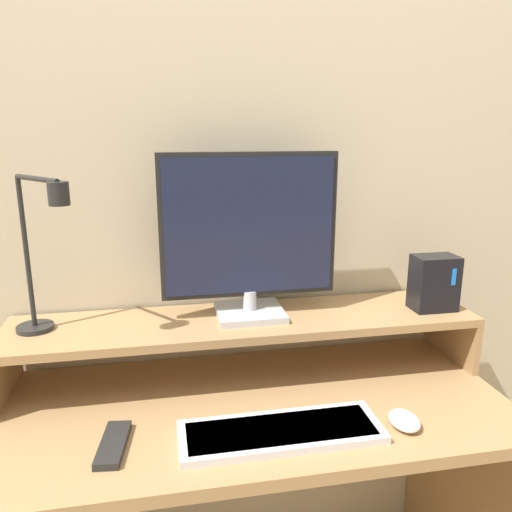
# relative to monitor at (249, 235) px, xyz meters

# --- Properties ---
(wall_back) EXTENTS (6.00, 0.05, 2.50)m
(wall_back) POSITION_rel_monitor_xyz_m (-0.01, 0.15, 0.13)
(wall_back) COLOR beige
(wall_back) RESTS_ON ground_plane
(desk) EXTENTS (1.24, 0.56, 0.74)m
(desk) POSITION_rel_monitor_xyz_m (-0.01, -0.17, -0.60)
(desk) COLOR #A87F51
(desk) RESTS_ON ground_plane
(monitor_shelf) EXTENTS (1.24, 0.26, 0.16)m
(monitor_shelf) POSITION_rel_monitor_xyz_m (-0.01, -0.02, -0.25)
(monitor_shelf) COLOR #A87F51
(monitor_shelf) RESTS_ON desk
(monitor) EXTENTS (0.46, 0.17, 0.43)m
(monitor) POSITION_rel_monitor_xyz_m (0.00, 0.00, 0.00)
(monitor) COLOR #BCBCC1
(monitor) RESTS_ON monitor_shelf
(desk_lamp) EXTENTS (0.18, 0.21, 0.39)m
(desk_lamp) POSITION_rel_monitor_xyz_m (-0.50, -0.06, -0.02)
(desk_lamp) COLOR black
(desk_lamp) RESTS_ON monitor_shelf
(router_dock) EXTENTS (0.12, 0.08, 0.15)m
(router_dock) POSITION_rel_monitor_xyz_m (0.51, -0.05, -0.14)
(router_dock) COLOR black
(router_dock) RESTS_ON monitor_shelf
(keyboard) EXTENTS (0.45, 0.15, 0.02)m
(keyboard) POSITION_rel_monitor_xyz_m (0.01, -0.31, -0.38)
(keyboard) COLOR silver
(keyboard) RESTS_ON desk
(mouse) EXTENTS (0.07, 0.09, 0.03)m
(mouse) POSITION_rel_monitor_xyz_m (0.29, -0.33, -0.37)
(mouse) COLOR white
(mouse) RESTS_ON desk
(remote_control) EXTENTS (0.07, 0.16, 0.02)m
(remote_control) POSITION_rel_monitor_xyz_m (-0.34, -0.29, -0.38)
(remote_control) COLOR black
(remote_control) RESTS_ON desk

